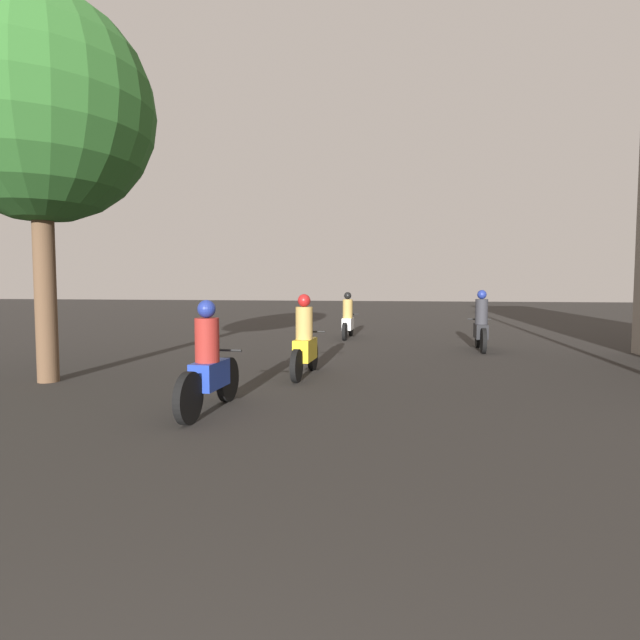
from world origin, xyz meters
TOP-DOWN VIEW (x-y plane):
  - motorcycle_blue at (-2.13, 6.15)m, footprint 0.60×1.92m
  - motorcycle_yellow at (-1.49, 9.06)m, footprint 0.60×1.95m
  - motorcycle_black at (2.22, 13.68)m, footprint 0.60×1.93m
  - motorcycle_white at (-1.69, 16.14)m, footprint 0.60×2.03m
  - street_tree at (-5.84, 7.61)m, footprint 3.88×3.88m

SIDE VIEW (x-z plane):
  - motorcycle_white at x=-1.69m, z-range -0.15..1.37m
  - motorcycle_blue at x=-2.13m, z-range -0.14..1.37m
  - motorcycle_yellow at x=-1.49m, z-range -0.15..1.40m
  - motorcycle_black at x=2.22m, z-range -0.16..1.44m
  - street_tree at x=-5.84m, z-range 1.38..8.07m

